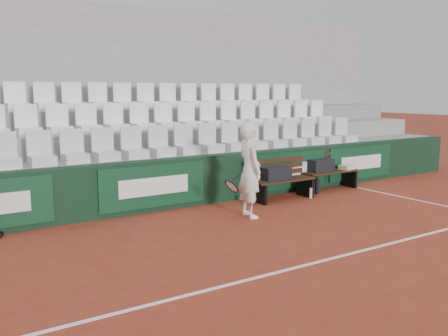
% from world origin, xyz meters
% --- Properties ---
extents(ground, '(80.00, 80.00, 0.00)m').
position_xyz_m(ground, '(0.00, 0.00, 0.00)').
color(ground, '#943721').
rests_on(ground, ground).
extents(court_baseline, '(18.00, 0.06, 0.01)m').
position_xyz_m(court_baseline, '(0.00, 0.00, 0.00)').
color(court_baseline, white).
rests_on(court_baseline, ground).
extents(back_barrier, '(18.00, 0.34, 1.00)m').
position_xyz_m(back_barrier, '(0.07, 3.99, 0.50)').
color(back_barrier, black).
rests_on(back_barrier, ground).
extents(grandstand_tier_front, '(18.00, 0.95, 1.00)m').
position_xyz_m(grandstand_tier_front, '(0.00, 4.62, 0.50)').
color(grandstand_tier_front, gray).
rests_on(grandstand_tier_front, ground).
extents(grandstand_tier_mid, '(18.00, 0.95, 1.45)m').
position_xyz_m(grandstand_tier_mid, '(0.00, 5.58, 0.72)').
color(grandstand_tier_mid, gray).
rests_on(grandstand_tier_mid, ground).
extents(grandstand_tier_back, '(18.00, 0.95, 1.90)m').
position_xyz_m(grandstand_tier_back, '(0.00, 6.53, 0.95)').
color(grandstand_tier_back, gray).
rests_on(grandstand_tier_back, ground).
extents(grandstand_rear_wall, '(18.00, 0.30, 4.40)m').
position_xyz_m(grandstand_rear_wall, '(0.00, 7.15, 2.20)').
color(grandstand_rear_wall, '#999896').
rests_on(grandstand_rear_wall, ground).
extents(seat_row_front, '(11.90, 0.44, 0.63)m').
position_xyz_m(seat_row_front, '(0.00, 4.45, 1.31)').
color(seat_row_front, silver).
rests_on(seat_row_front, grandstand_tier_front).
extents(seat_row_mid, '(11.90, 0.44, 0.63)m').
position_xyz_m(seat_row_mid, '(0.00, 5.40, 1.77)').
color(seat_row_mid, white).
rests_on(seat_row_mid, grandstand_tier_mid).
extents(seat_row_back, '(11.90, 0.44, 0.63)m').
position_xyz_m(seat_row_back, '(0.00, 6.35, 2.21)').
color(seat_row_back, white).
rests_on(seat_row_back, grandstand_tier_back).
extents(bench_left, '(1.50, 0.56, 0.45)m').
position_xyz_m(bench_left, '(2.63, 3.35, 0.23)').
color(bench_left, '#331E0F').
rests_on(bench_left, ground).
extents(bench_right, '(1.50, 0.56, 0.45)m').
position_xyz_m(bench_right, '(4.28, 3.60, 0.23)').
color(bench_right, '#311E0E').
rests_on(bench_right, ground).
extents(sports_bag_left, '(0.64, 0.30, 0.27)m').
position_xyz_m(sports_bag_left, '(2.48, 3.38, 0.58)').
color(sports_bag_left, black).
rests_on(sports_bag_left, bench_left).
extents(sports_bag_right, '(0.63, 0.30, 0.29)m').
position_xyz_m(sports_bag_right, '(4.04, 3.65, 0.59)').
color(sports_bag_right, black).
rests_on(sports_bag_right, bench_right).
extents(towel, '(0.41, 0.33, 0.10)m').
position_xyz_m(towel, '(4.81, 3.55, 0.50)').
color(towel, beige).
rests_on(towel, bench_right).
extents(sports_bag_ground, '(0.54, 0.38, 0.30)m').
position_xyz_m(sports_bag_ground, '(3.54, 3.52, 0.15)').
color(sports_bag_ground, black).
rests_on(sports_bag_ground, ground).
extents(water_bottle_near, '(0.06, 0.06, 0.22)m').
position_xyz_m(water_bottle_near, '(1.74, 3.34, 0.11)').
color(water_bottle_near, '#AFC0C6').
rests_on(water_bottle_near, ground).
extents(water_bottle_far, '(0.07, 0.07, 0.23)m').
position_xyz_m(water_bottle_far, '(3.22, 3.11, 0.12)').
color(water_bottle_far, '#AFC1C7').
rests_on(water_bottle_far, ground).
extents(tennis_player, '(0.75, 0.70, 1.76)m').
position_xyz_m(tennis_player, '(1.15, 2.55, 0.88)').
color(tennis_player, white).
rests_on(tennis_player, ground).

